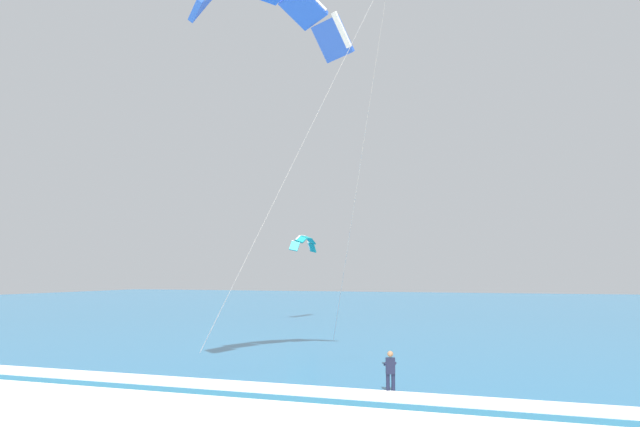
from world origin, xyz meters
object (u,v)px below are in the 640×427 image
object	(u,v)px
surfboard	(391,396)
kitesurfer	(390,371)
kite_primary	(272,3)
kite_distant	(305,242)

from	to	relation	value
surfboard	kitesurfer	world-z (taller)	kitesurfer
surfboard	kite_primary	size ratio (longest dim) A/B	0.08
kitesurfer	kite_distant	world-z (taller)	kite_distant
kite_distant	kite_primary	bearing A→B (deg)	-72.16
kitesurfer	surfboard	bearing A→B (deg)	-70.74
kitesurfer	kite_distant	size ratio (longest dim) A/B	0.36
kite_primary	kite_distant	bearing A→B (deg)	107.84
kite_primary	kite_distant	size ratio (longest dim) A/B	3.92
surfboard	kitesurfer	bearing A→B (deg)	109.26
kite_primary	kite_distant	xyz separation A→B (m)	(-9.41, 29.24, -10.37)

